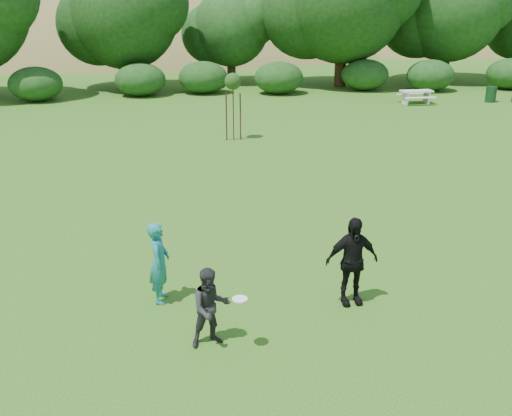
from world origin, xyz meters
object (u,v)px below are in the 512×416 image
Objects in this scene: sapling at (233,83)px; player_teal at (159,263)px; player_grey at (211,307)px; player_black at (352,261)px; picnic_table at (416,95)px; trash_can_near at (491,94)px.

player_teal is at bearing -103.75° from sapling.
player_grey is 3.10m from player_black.
player_black is at bearing -93.25° from player_teal.
sapling is (3.27, 13.38, 1.56)m from player_teal.
sapling is at bearing -149.41° from picnic_table.
player_black is at bearing -87.85° from sapling.
player_teal reaches higher than trash_can_near.
picnic_table is at bearing 59.77° from player_black.
player_grey is 25.85m from picnic_table.
player_teal reaches higher than picnic_table.
player_black reaches higher than player_teal.
trash_can_near is at bearing -2.21° from picnic_table.
picnic_table is (11.40, 6.74, -1.90)m from sapling.
trash_can_near is at bearing 50.62° from player_black.
trash_can_near reaches higher than picnic_table.
player_black reaches higher than player_grey.
player_grey is at bearing -163.77° from player_black.
trash_can_near is (15.41, 20.68, -0.48)m from player_black.
player_teal is at bearing -126.10° from picnic_table.
picnic_table is (13.80, 21.86, -0.23)m from player_grey.
picnic_table is at bearing -28.52° from player_teal.
sapling is (-15.93, -6.57, 1.97)m from trash_can_near.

